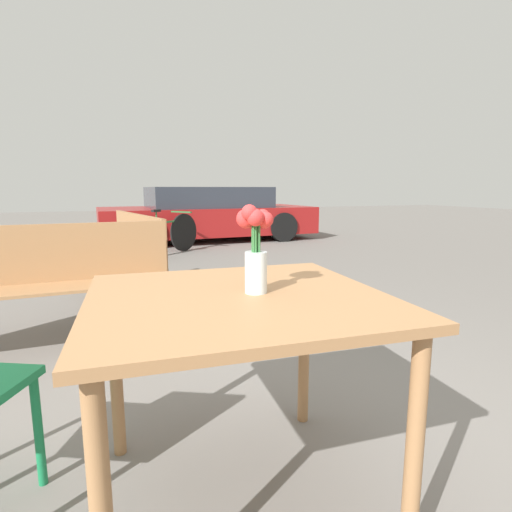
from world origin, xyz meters
The scene contains 7 objects.
ground_plane centered at (0.00, 0.00, 0.00)m, with size 40.00×40.00×0.00m, color slate.
table_front centered at (0.00, 0.00, 0.65)m, with size 1.00×0.95×0.75m.
flower_vase centered at (0.06, 0.00, 0.91)m, with size 0.11×0.12×0.29m.
bench_near centered at (-0.18, 2.73, 0.46)m, with size 0.65×1.58×0.85m.
bench_middle centered at (-0.82, 1.75, 0.47)m, with size 1.73×0.40×0.85m.
bicycle centered at (0.53, 5.46, 0.34)m, with size 1.28×1.02×0.76m.
parked_car centered at (1.69, 7.17, 0.54)m, with size 4.44×2.05×1.12m.
Camera 1 is at (-0.39, -1.20, 1.09)m, focal length 28.00 mm.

